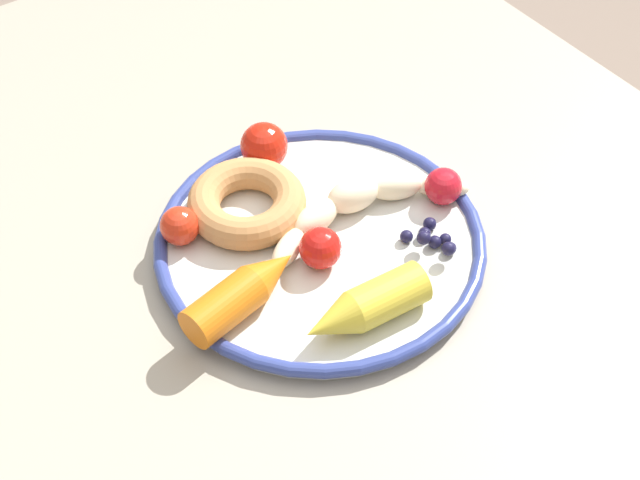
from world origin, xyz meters
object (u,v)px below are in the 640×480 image
object	(u,v)px
dining_table	(381,331)
donut	(247,203)
carrot_orange	(244,292)
tomato_near	(443,186)
tomato_extra	(180,226)
carrot_yellow	(365,307)
blueberry_pile	(433,239)
tomato_far	(320,248)
plate	(320,242)
tomato_mid	(264,146)
banana	(358,203)

from	to	relation	value
dining_table	donut	bearing A→B (deg)	35.03
carrot_orange	tomato_near	distance (m)	0.21
tomato_near	tomato_extra	size ratio (longest dim) A/B	0.99
dining_table	tomato_extra	distance (m)	0.22
carrot_yellow	blueberry_pile	size ratio (longest dim) A/B	2.14
dining_table	carrot_yellow	size ratio (longest dim) A/B	10.43
carrot_orange	tomato_extra	xyz separation A→B (m)	(0.09, 0.01, -0.00)
tomato_far	tomato_near	bearing A→B (deg)	-90.51
plate	tomato_mid	distance (m)	0.11
plate	tomato_near	distance (m)	0.12
tomato_near	carrot_yellow	bearing A→B (deg)	116.67
plate	tomato_extra	world-z (taller)	tomato_extra
banana	tomato_mid	world-z (taller)	tomato_mid
banana	tomato_near	distance (m)	0.08
dining_table	tomato_near	world-z (taller)	tomato_near
dining_table	carrot_yellow	distance (m)	0.15
plate	banana	world-z (taller)	banana
carrot_yellow	tomato_far	size ratio (longest dim) A/B	3.00
carrot_yellow	tomato_extra	xyz separation A→B (m)	(0.16, 0.07, -0.00)
tomato_mid	tomato_near	bearing A→B (deg)	-141.88
banana	tomato_far	distance (m)	0.07
tomato_extra	plate	bearing A→B (deg)	-125.45
banana	blueberry_pile	size ratio (longest dim) A/B	4.06
blueberry_pile	tomato_mid	bearing A→B (deg)	19.61
blueberry_pile	tomato_extra	size ratio (longest dim) A/B	1.48
carrot_yellow	tomato_extra	world-z (taller)	carrot_yellow
banana	carrot_yellow	size ratio (longest dim) A/B	1.90
tomato_mid	blueberry_pile	bearing A→B (deg)	-160.39
carrot_yellow	tomato_extra	size ratio (longest dim) A/B	3.17
banana	tomato_far	bearing A→B (deg)	114.94
blueberry_pile	tomato_far	xyz separation A→B (m)	(0.04, 0.09, 0.01)
dining_table	tomato_mid	size ratio (longest dim) A/B	25.65
tomato_extra	carrot_orange	bearing A→B (deg)	-176.66
banana	tomato_extra	bearing A→B (deg)	66.44
plate	donut	world-z (taller)	donut
carrot_orange	tomato_near	xyz separation A→B (m)	(0.00, -0.21, -0.00)
donut	tomato_far	world-z (taller)	tomato_far
tomato_extra	tomato_far	bearing A→B (deg)	-137.63
plate	tomato_near	size ratio (longest dim) A/B	8.55
tomato_far	plate	bearing A→B (deg)	-34.50
banana	tomato_near	xyz separation A→B (m)	(-0.03, -0.07, 0.00)
plate	tomato_far	xyz separation A→B (m)	(-0.02, 0.01, 0.02)
plate	tomato_extra	size ratio (longest dim) A/B	8.43
dining_table	carrot_orange	world-z (taller)	carrot_orange
donut	tomato_far	xyz separation A→B (m)	(-0.08, -0.02, 0.00)
banana	blueberry_pile	distance (m)	0.07
tomato_near	banana	bearing A→B (deg)	67.82
blueberry_pile	tomato_mid	world-z (taller)	tomato_mid
dining_table	blueberry_pile	bearing A→B (deg)	-115.80
carrot_orange	tomato_near	size ratio (longest dim) A/B	3.38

